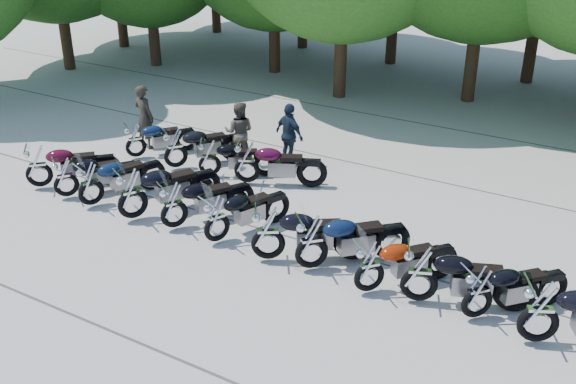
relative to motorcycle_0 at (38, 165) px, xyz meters
The scene contains 20 objects.
ground 6.73m from the motorcycle_0, ahead, with size 90.00×90.00×0.00m, color #A8A398.
motorcycle_0 is the anchor object (origin of this frame).
motorcycle_1 1.01m from the motorcycle_0, ahead, with size 0.64×2.10×1.19m, color black, non-canonical shape.
motorcycle_2 1.88m from the motorcycle_0, ahead, with size 0.68×2.25×1.27m, color #0C1C35, non-canonical shape.
motorcycle_3 3.22m from the motorcycle_0, ahead, with size 0.76×2.51×1.42m, color black, non-canonical shape.
motorcycle_4 4.31m from the motorcycle_0, ahead, with size 0.69×2.25×1.27m, color black, non-canonical shape.
motorcycle_5 5.50m from the motorcycle_0, ahead, with size 0.67×2.20×1.24m, color black, non-canonical shape.
motorcycle_6 6.86m from the motorcycle_0, ahead, with size 0.74×2.44×1.38m, color black, non-canonical shape.
motorcycle_7 7.79m from the motorcycle_0, ahead, with size 0.73×2.41×1.36m, color #0C1935, non-canonical shape.
motorcycle_8 9.13m from the motorcycle_0, ahead, with size 0.66×2.18×1.23m, color maroon, non-canonical shape.
motorcycle_9 10.06m from the motorcycle_0, ahead, with size 0.73×2.41×1.36m, color black, non-canonical shape.
motorcycle_10 11.13m from the motorcycle_0, ahead, with size 0.65×2.14×1.21m, color black, non-canonical shape.
motorcycle_11 12.22m from the motorcycle_0, ahead, with size 0.75×2.46×1.39m, color black, non-canonical shape.
motorcycle_13 2.84m from the motorcycle_0, 74.61° to the left, with size 0.62×2.03×1.15m, color #0E1E3D, non-canonical shape.
motorcycle_14 3.49m from the motorcycle_0, 50.95° to the left, with size 0.69×2.27×1.29m, color black, non-canonical shape.
motorcycle_15 4.29m from the motorcycle_0, 39.87° to the left, with size 0.62×2.05×1.16m, color black, non-canonical shape.
motorcycle_16 5.24m from the motorcycle_0, 33.12° to the left, with size 0.70×2.32×1.31m, color #3D0820, non-canonical shape.
rider_0 3.58m from the motorcycle_0, 83.10° to the left, with size 0.68×0.45×1.87m, color black.
rider_1 5.27m from the motorcycle_0, 50.29° to the left, with size 0.84×0.65×1.72m, color brown.
rider_2 6.52m from the motorcycle_0, 43.95° to the left, with size 1.03×0.43×1.75m, color #1A2836.
Camera 1 is at (6.57, -9.74, 7.37)m, focal length 42.00 mm.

